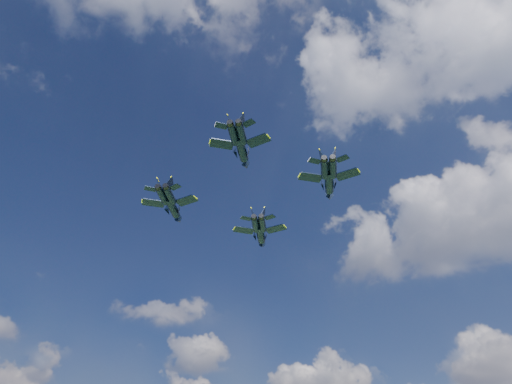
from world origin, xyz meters
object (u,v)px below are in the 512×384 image
at_px(jet_lead, 261,235).
at_px(jet_slot, 242,150).
at_px(jet_left, 173,208).
at_px(jet_right, 329,183).

xyz_separation_m(jet_lead, jet_slot, (15.04, -25.40, 1.02)).
distance_m(jet_left, jet_slot, 23.03).
bearing_deg(jet_left, jet_slot, -42.82).
bearing_deg(jet_left, jet_lead, 39.90).
height_order(jet_lead, jet_slot, jet_slot).
distance_m(jet_lead, jet_slot, 29.53).
relative_size(jet_left, jet_right, 0.96).
relative_size(jet_lead, jet_right, 0.96).
height_order(jet_left, jet_slot, jet_slot).
distance_m(jet_right, jet_slot, 21.18).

